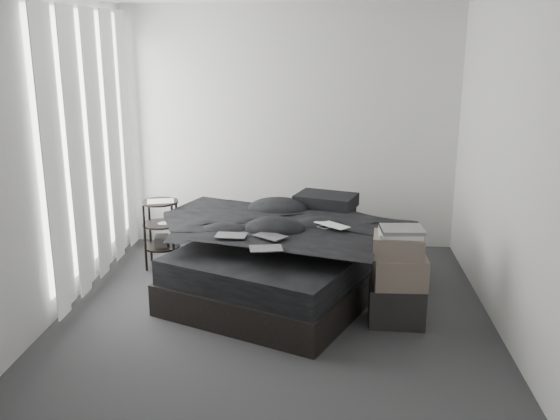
# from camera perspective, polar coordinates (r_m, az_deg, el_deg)

# --- Properties ---
(floor) EXTENTS (3.60, 4.20, 0.01)m
(floor) POSITION_cam_1_polar(r_m,az_deg,el_deg) (5.15, -0.72, -10.47)
(floor) COLOR #343436
(floor) RESTS_ON ground
(wall_back) EXTENTS (3.60, 0.01, 2.60)m
(wall_back) POSITION_cam_1_polar(r_m,az_deg,el_deg) (6.79, 0.88, 7.42)
(wall_back) COLOR silver
(wall_back) RESTS_ON ground
(wall_front) EXTENTS (3.60, 0.01, 2.60)m
(wall_front) POSITION_cam_1_polar(r_m,az_deg,el_deg) (2.72, -4.87, -5.15)
(wall_front) COLOR silver
(wall_front) RESTS_ON ground
(wall_left) EXTENTS (0.01, 4.20, 2.60)m
(wall_left) POSITION_cam_1_polar(r_m,az_deg,el_deg) (5.21, -20.93, 3.90)
(wall_left) COLOR silver
(wall_left) RESTS_ON ground
(wall_right) EXTENTS (0.01, 4.20, 2.60)m
(wall_right) POSITION_cam_1_polar(r_m,az_deg,el_deg) (4.91, 20.69, 3.25)
(wall_right) COLOR silver
(wall_right) RESTS_ON ground
(window_left) EXTENTS (0.02, 2.00, 2.30)m
(window_left) POSITION_cam_1_polar(r_m,az_deg,el_deg) (6.01, -17.20, 6.14)
(window_left) COLOR white
(window_left) RESTS_ON wall_left
(curtain_left) EXTENTS (0.06, 2.12, 2.48)m
(curtain_left) POSITION_cam_1_polar(r_m,az_deg,el_deg) (6.00, -16.70, 5.49)
(curtain_left) COLOR white
(curtain_left) RESTS_ON wall_left
(bed) EXTENTS (2.24, 2.48, 0.28)m
(bed) POSITION_cam_1_polar(r_m,az_deg,el_deg) (5.72, 0.68, -6.22)
(bed) COLOR black
(bed) RESTS_ON floor
(mattress) EXTENTS (2.16, 2.40, 0.22)m
(mattress) POSITION_cam_1_polar(r_m,az_deg,el_deg) (5.64, 0.69, -3.89)
(mattress) COLOR black
(mattress) RESTS_ON bed
(duvet) EXTENTS (2.08, 2.20, 0.24)m
(duvet) POSITION_cam_1_polar(r_m,az_deg,el_deg) (5.53, 0.45, -1.83)
(duvet) COLOR black
(duvet) RESTS_ON mattress
(pillow_lower) EXTENTS (0.73, 0.63, 0.14)m
(pillow_lower) POSITION_cam_1_polar(r_m,az_deg,el_deg) (6.28, 3.70, -0.19)
(pillow_lower) COLOR black
(pillow_lower) RESTS_ON mattress
(pillow_upper) EXTENTS (0.67, 0.55, 0.13)m
(pillow_upper) POSITION_cam_1_polar(r_m,az_deg,el_deg) (6.20, 4.22, 0.86)
(pillow_upper) COLOR black
(pillow_upper) RESTS_ON pillow_lower
(laptop) EXTENTS (0.38, 0.37, 0.03)m
(laptop) POSITION_cam_1_polar(r_m,az_deg,el_deg) (5.41, 4.44, -0.80)
(laptop) COLOR silver
(laptop) RESTS_ON duvet
(comic_a) EXTENTS (0.26, 0.18, 0.01)m
(comic_a) POSITION_cam_1_polar(r_m,az_deg,el_deg) (5.21, -4.52, -1.56)
(comic_a) COLOR black
(comic_a) RESTS_ON duvet
(comic_b) EXTENTS (0.31, 0.29, 0.01)m
(comic_b) POSITION_cam_1_polar(r_m,az_deg,el_deg) (5.18, -0.89, -1.55)
(comic_b) COLOR black
(comic_b) RESTS_ON duvet
(comic_c) EXTENTS (0.28, 0.21, 0.01)m
(comic_c) POSITION_cam_1_polar(r_m,az_deg,el_deg) (4.87, -1.31, -2.59)
(comic_c) COLOR black
(comic_c) RESTS_ON duvet
(side_stand) EXTENTS (0.40, 0.40, 0.68)m
(side_stand) POSITION_cam_1_polar(r_m,az_deg,el_deg) (6.41, -10.79, -2.19)
(side_stand) COLOR black
(side_stand) RESTS_ON floor
(papers) EXTENTS (0.30, 0.26, 0.01)m
(papers) POSITION_cam_1_polar(r_m,az_deg,el_deg) (6.31, -10.88, 0.76)
(papers) COLOR white
(papers) RESTS_ON side_stand
(floor_books) EXTENTS (0.18, 0.23, 0.14)m
(floor_books) POSITION_cam_1_polar(r_m,az_deg,el_deg) (6.03, -10.32, -6.01)
(floor_books) COLOR black
(floor_books) RESTS_ON floor
(box_lower) EXTENTS (0.46, 0.37, 0.33)m
(box_lower) POSITION_cam_1_polar(r_m,az_deg,el_deg) (5.22, 10.62, -8.44)
(box_lower) COLOR black
(box_lower) RESTS_ON floor
(box_mid) EXTENTS (0.42, 0.34, 0.25)m
(box_mid) POSITION_cam_1_polar(r_m,az_deg,el_deg) (5.10, 10.90, -5.50)
(box_mid) COLOR #6A5D53
(box_mid) RESTS_ON box_lower
(box_upper) EXTENTS (0.42, 0.35, 0.17)m
(box_upper) POSITION_cam_1_polar(r_m,az_deg,el_deg) (5.03, 10.80, -3.20)
(box_upper) COLOR #6A5D53
(box_upper) RESTS_ON box_mid
(art_book_white) EXTENTS (0.35, 0.28, 0.03)m
(art_book_white) POSITION_cam_1_polar(r_m,az_deg,el_deg) (5.00, 10.97, -2.08)
(art_book_white) COLOR silver
(art_book_white) RESTS_ON box_upper
(art_book_snake) EXTENTS (0.34, 0.28, 0.03)m
(art_book_snake) POSITION_cam_1_polar(r_m,az_deg,el_deg) (4.98, 11.10, -1.76)
(art_book_snake) COLOR silver
(art_book_snake) RESTS_ON art_book_white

